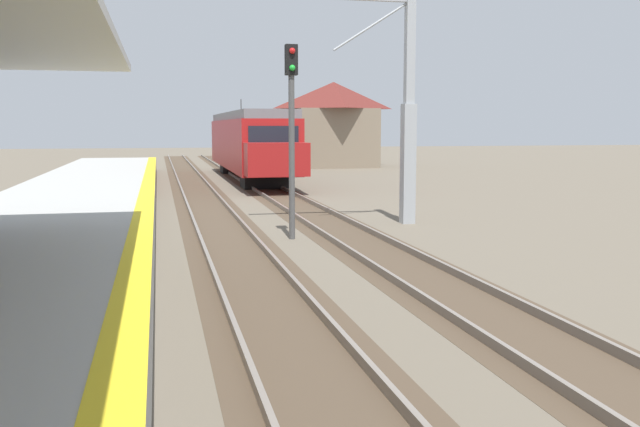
{
  "coord_description": "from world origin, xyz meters",
  "views": [
    {
      "loc": [
        0.14,
        4.92,
        3.04
      ],
      "look_at": [
        1.85,
        12.35,
        2.1
      ],
      "focal_mm": 39.53,
      "sensor_mm": 36.0,
      "label": 1
    }
  ],
  "objects_px": {
    "approaching_train": "(250,142)",
    "distant_trackside_house": "(334,123)",
    "catenary_pylon_far_side": "(400,109)",
    "rail_signal_post": "(292,121)"
  },
  "relations": [
    {
      "from": "approaching_train",
      "to": "distant_trackside_house",
      "type": "relative_size",
      "value": 2.97
    },
    {
      "from": "approaching_train",
      "to": "catenary_pylon_far_side",
      "type": "relative_size",
      "value": 2.61
    },
    {
      "from": "approaching_train",
      "to": "rail_signal_post",
      "type": "bearing_deg",
      "value": -94.32
    },
    {
      "from": "rail_signal_post",
      "to": "catenary_pylon_far_side",
      "type": "height_order",
      "value": "catenary_pylon_far_side"
    },
    {
      "from": "approaching_train",
      "to": "catenary_pylon_far_side",
      "type": "bearing_deg",
      "value": -83.64
    },
    {
      "from": "rail_signal_post",
      "to": "catenary_pylon_far_side",
      "type": "bearing_deg",
      "value": 30.84
    },
    {
      "from": "rail_signal_post",
      "to": "distant_trackside_house",
      "type": "xyz_separation_m",
      "value": [
        9.55,
        33.56,
        0.14
      ]
    },
    {
      "from": "distant_trackside_house",
      "to": "approaching_train",
      "type": "bearing_deg",
      "value": -124.11
    },
    {
      "from": "approaching_train",
      "to": "catenary_pylon_far_side",
      "type": "distance_m",
      "value": 19.78
    },
    {
      "from": "catenary_pylon_far_side",
      "to": "distant_trackside_house",
      "type": "xyz_separation_m",
      "value": [
        5.71,
        31.26,
        -0.27
      ]
    }
  ]
}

